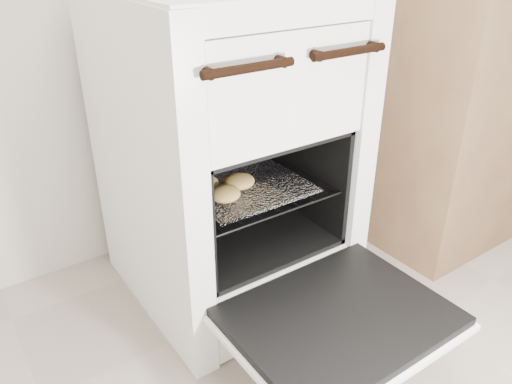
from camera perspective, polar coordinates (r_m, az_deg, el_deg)
stove at (r=1.43m, az=-3.22°, el=3.84°), size 0.58×0.64×0.89m
oven_door at (r=1.23m, az=9.50°, el=-14.17°), size 0.52×0.40×0.04m
oven_rack at (r=1.41m, az=-1.79°, el=0.75°), size 0.42×0.40×0.01m
foil_sheet at (r=1.39m, az=-1.36°, el=0.67°), size 0.33×0.29×0.01m
baked_rolls at (r=1.36m, az=-5.23°, el=1.10°), size 0.21×0.25×0.04m
counter at (r=2.02m, az=22.43°, el=8.90°), size 0.87×0.58×0.86m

